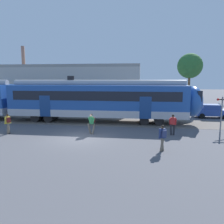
{
  "coord_description": "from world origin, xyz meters",
  "views": [
    {
      "loc": [
        4.54,
        -15.58,
        4.46
      ],
      "look_at": [
        2.12,
        2.89,
        1.6
      ],
      "focal_mm": 35.0,
      "sensor_mm": 36.0,
      "label": 1
    }
  ],
  "objects_px": {
    "parked_car_blue": "(212,111)",
    "pedestrian_yellow": "(8,122)",
    "commuter_train": "(19,99)",
    "crossing_signal": "(222,108)",
    "pedestrian_red": "(173,123)",
    "pedestrian_green": "(92,122)",
    "pedestrian_navy": "(163,136)"
  },
  "relations": [
    {
      "from": "pedestrian_red",
      "to": "parked_car_blue",
      "type": "distance_m",
      "value": 10.19
    },
    {
      "from": "parked_car_blue",
      "to": "crossing_signal",
      "type": "relative_size",
      "value": 1.35
    },
    {
      "from": "parked_car_blue",
      "to": "pedestrian_navy",
      "type": "bearing_deg",
      "value": -117.98
    },
    {
      "from": "pedestrian_green",
      "to": "pedestrian_yellow",
      "type": "bearing_deg",
      "value": -172.95
    },
    {
      "from": "pedestrian_navy",
      "to": "pedestrian_red",
      "type": "xyz_separation_m",
      "value": [
        1.19,
        4.15,
        -0.03
      ]
    },
    {
      "from": "parked_car_blue",
      "to": "crossing_signal",
      "type": "bearing_deg",
      "value": -101.31
    },
    {
      "from": "commuter_train",
      "to": "pedestrian_red",
      "type": "distance_m",
      "value": 16.28
    },
    {
      "from": "pedestrian_yellow",
      "to": "pedestrian_green",
      "type": "height_order",
      "value": "same"
    },
    {
      "from": "pedestrian_yellow",
      "to": "parked_car_blue",
      "type": "distance_m",
      "value": 21.21
    },
    {
      "from": "commuter_train",
      "to": "pedestrian_green",
      "type": "height_order",
      "value": "commuter_train"
    },
    {
      "from": "pedestrian_red",
      "to": "crossing_signal",
      "type": "bearing_deg",
      "value": 20.78
    },
    {
      "from": "pedestrian_green",
      "to": "pedestrian_red",
      "type": "bearing_deg",
      "value": 4.7
    },
    {
      "from": "commuter_train",
      "to": "parked_car_blue",
      "type": "height_order",
      "value": "commuter_train"
    },
    {
      "from": "pedestrian_yellow",
      "to": "crossing_signal",
      "type": "xyz_separation_m",
      "value": [
        17.36,
        2.94,
        1.02
      ]
    },
    {
      "from": "commuter_train",
      "to": "pedestrian_navy",
      "type": "height_order",
      "value": "commuter_train"
    },
    {
      "from": "pedestrian_navy",
      "to": "parked_car_blue",
      "type": "bearing_deg",
      "value": 62.02
    },
    {
      "from": "parked_car_blue",
      "to": "pedestrian_green",
      "type": "bearing_deg",
      "value": -142.92
    },
    {
      "from": "pedestrian_navy",
      "to": "pedestrian_yellow",
      "type": "bearing_deg",
      "value": 166.91
    },
    {
      "from": "commuter_train",
      "to": "parked_car_blue",
      "type": "bearing_deg",
      "value": 10.69
    },
    {
      "from": "pedestrian_yellow",
      "to": "crossing_signal",
      "type": "distance_m",
      "value": 17.63
    },
    {
      "from": "commuter_train",
      "to": "crossing_signal",
      "type": "bearing_deg",
      "value": -8.57
    },
    {
      "from": "parked_car_blue",
      "to": "pedestrian_red",
      "type": "bearing_deg",
      "value": -123.04
    },
    {
      "from": "pedestrian_yellow",
      "to": "pedestrian_red",
      "type": "xyz_separation_m",
      "value": [
        13.19,
        1.36,
        -0.03
      ]
    },
    {
      "from": "pedestrian_yellow",
      "to": "parked_car_blue",
      "type": "xyz_separation_m",
      "value": [
        18.75,
        9.91,
        -0.21
      ]
    },
    {
      "from": "commuter_train",
      "to": "pedestrian_navy",
      "type": "distance_m",
      "value": 16.86
    },
    {
      "from": "parked_car_blue",
      "to": "pedestrian_yellow",
      "type": "bearing_deg",
      "value": -152.15
    },
    {
      "from": "pedestrian_yellow",
      "to": "parked_car_blue",
      "type": "height_order",
      "value": "pedestrian_yellow"
    },
    {
      "from": "pedestrian_red",
      "to": "crossing_signal",
      "type": "xyz_separation_m",
      "value": [
        4.16,
        1.58,
        1.05
      ]
    },
    {
      "from": "pedestrian_red",
      "to": "crossing_signal",
      "type": "distance_m",
      "value": 4.57
    },
    {
      "from": "crossing_signal",
      "to": "pedestrian_green",
      "type": "bearing_deg",
      "value": -168.76
    },
    {
      "from": "pedestrian_yellow",
      "to": "pedestrian_navy",
      "type": "height_order",
      "value": "same"
    },
    {
      "from": "pedestrian_yellow",
      "to": "pedestrian_green",
      "type": "bearing_deg",
      "value": 7.05
    }
  ]
}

